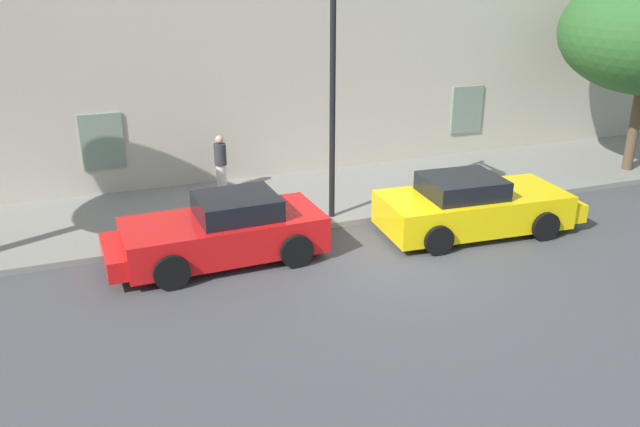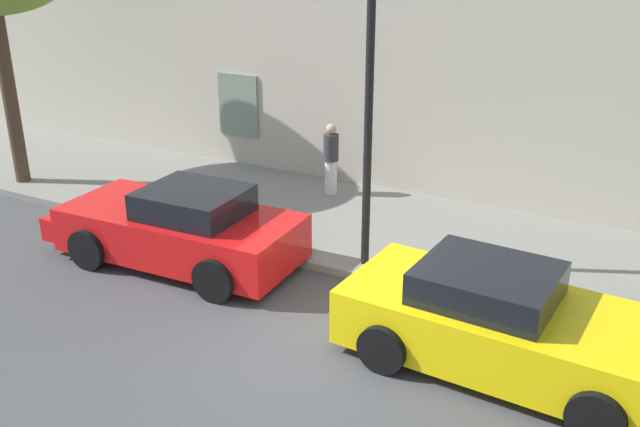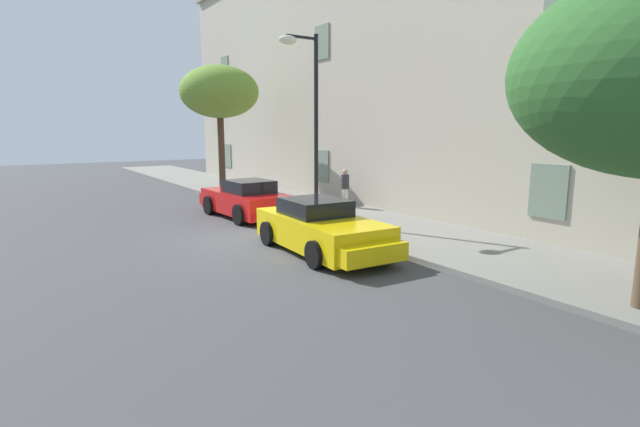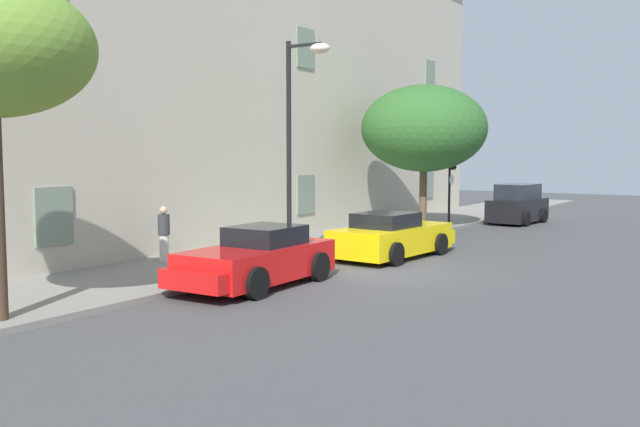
{
  "view_description": "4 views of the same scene",
  "coord_description": "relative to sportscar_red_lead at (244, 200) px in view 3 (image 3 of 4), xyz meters",
  "views": [
    {
      "loc": [
        -6.09,
        -11.42,
        6.13
      ],
      "look_at": [
        -1.51,
        0.79,
        1.03
      ],
      "focal_mm": 36.78,
      "sensor_mm": 36.0,
      "label": 1
    },
    {
      "loc": [
        4.03,
        -7.41,
        5.5
      ],
      "look_at": [
        -1.26,
        2.44,
        1.0
      ],
      "focal_mm": 39.51,
      "sensor_mm": 36.0,
      "label": 2
    },
    {
      "loc": [
        12.83,
        -6.11,
        3.27
      ],
      "look_at": [
        0.35,
        2.25,
        0.61
      ],
      "focal_mm": 26.55,
      "sensor_mm": 36.0,
      "label": 3
    },
    {
      "loc": [
        -16.58,
        -9.1,
        3.22
      ],
      "look_at": [
        0.69,
        2.39,
        1.41
      ],
      "focal_mm": 39.41,
      "sensor_mm": 36.0,
      "label": 4
    }
  ],
  "objects": [
    {
      "name": "pedestrian_admiring",
      "position": [
        1.01,
        4.08,
        0.3
      ],
      "size": [
        0.44,
        0.44,
        1.56
      ],
      "color": "silver",
      "rests_on": "sidewalk"
    },
    {
      "name": "sportscar_red_lead",
      "position": [
        0.0,
        0.0,
        0.0
      ],
      "size": [
        4.68,
        2.19,
        1.43
      ],
      "color": "red",
      "rests_on": "ground"
    },
    {
      "name": "tree_midblock",
      "position": [
        -5.63,
        1.46,
        4.41
      ],
      "size": [
        3.76,
        3.76,
        6.19
      ],
      "color": "#473323",
      "rests_on": "sidewalk"
    },
    {
      "name": "ground_plane",
      "position": [
        3.65,
        -1.41,
        -0.64
      ],
      "size": [
        80.0,
        80.0,
        0.0
      ],
      "primitive_type": "plane",
      "color": "#444447"
    },
    {
      "name": "sidewalk",
      "position": [
        3.65,
        2.87,
        -0.57
      ],
      "size": [
        60.0,
        4.14,
        0.14
      ],
      "primitive_type": "cube",
      "color": "gray",
      "rests_on": "ground"
    },
    {
      "name": "sportscar_yellow_flank",
      "position": [
        6.21,
        -0.52,
        -0.02
      ],
      "size": [
        4.89,
        2.34,
        1.4
      ],
      "color": "yellow",
      "rests_on": "ground"
    },
    {
      "name": "street_lamp",
      "position": [
        3.15,
        0.85,
        3.71
      ],
      "size": [
        0.44,
        1.42,
        6.17
      ],
      "color": "black",
      "rests_on": "sidewalk"
    },
    {
      "name": "building_facade",
      "position": [
        3.65,
        7.06,
        5.48
      ],
      "size": [
        41.9,
        4.73,
        12.21
      ],
      "color": "#BCB29E",
      "rests_on": "ground"
    }
  ]
}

